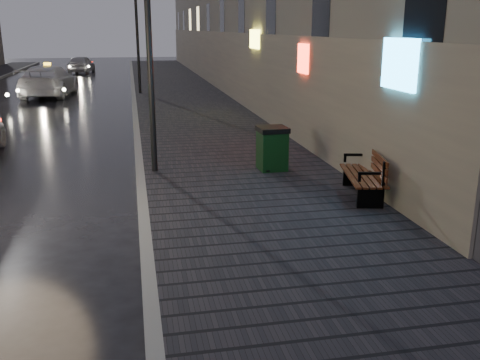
{
  "coord_description": "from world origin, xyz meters",
  "views": [
    {
      "loc": [
        1.41,
        -6.42,
        3.43
      ],
      "look_at": [
        3.19,
        2.41,
        0.85
      ],
      "focal_mm": 40.0,
      "sensor_mm": 36.0,
      "label": 1
    }
  ],
  "objects_px": {
    "lamp_far": "(137,26)",
    "bench": "(366,174)",
    "car_far": "(81,64)",
    "lamp_near": "(148,25)",
    "taxi_mid": "(49,81)",
    "trash_bin": "(272,148)"
  },
  "relations": [
    {
      "from": "lamp_near",
      "to": "taxi_mid",
      "type": "xyz_separation_m",
      "value": [
        -4.58,
        16.74,
        -2.71
      ]
    },
    {
      "from": "taxi_mid",
      "to": "bench",
      "type": "bearing_deg",
      "value": 119.64
    },
    {
      "from": "lamp_near",
      "to": "taxi_mid",
      "type": "distance_m",
      "value": 17.56
    },
    {
      "from": "taxi_mid",
      "to": "car_far",
      "type": "height_order",
      "value": "taxi_mid"
    },
    {
      "from": "car_far",
      "to": "trash_bin",
      "type": "bearing_deg",
      "value": 109.35
    },
    {
      "from": "lamp_far",
      "to": "car_far",
      "type": "distance_m",
      "value": 16.43
    },
    {
      "from": "lamp_far",
      "to": "bench",
      "type": "distance_m",
      "value": 19.49
    },
    {
      "from": "lamp_far",
      "to": "bench",
      "type": "xyz_separation_m",
      "value": [
        4.07,
        -18.84,
        -2.88
      ]
    },
    {
      "from": "trash_bin",
      "to": "taxi_mid",
      "type": "bearing_deg",
      "value": 110.64
    },
    {
      "from": "bench",
      "to": "car_far",
      "type": "height_order",
      "value": "car_far"
    },
    {
      "from": "lamp_far",
      "to": "trash_bin",
      "type": "bearing_deg",
      "value": -80.46
    },
    {
      "from": "lamp_near",
      "to": "bench",
      "type": "distance_m",
      "value": 5.74
    },
    {
      "from": "trash_bin",
      "to": "taxi_mid",
      "type": "relative_size",
      "value": 0.19
    },
    {
      "from": "lamp_near",
      "to": "taxi_mid",
      "type": "bearing_deg",
      "value": 105.3
    },
    {
      "from": "taxi_mid",
      "to": "car_far",
      "type": "distance_m",
      "value": 14.9
    },
    {
      "from": "lamp_far",
      "to": "taxi_mid",
      "type": "xyz_separation_m",
      "value": [
        -4.58,
        0.74,
        -2.71
      ]
    },
    {
      "from": "car_far",
      "to": "taxi_mid",
      "type": "bearing_deg",
      "value": 95.58
    },
    {
      "from": "bench",
      "to": "trash_bin",
      "type": "height_order",
      "value": "trash_bin"
    },
    {
      "from": "lamp_near",
      "to": "taxi_mid",
      "type": "relative_size",
      "value": 0.98
    },
    {
      "from": "lamp_far",
      "to": "trash_bin",
      "type": "distance_m",
      "value": 16.89
    },
    {
      "from": "lamp_far",
      "to": "lamp_near",
      "type": "bearing_deg",
      "value": -90.0
    },
    {
      "from": "lamp_near",
      "to": "lamp_far",
      "type": "bearing_deg",
      "value": 90.0
    }
  ]
}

